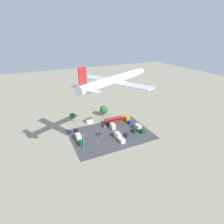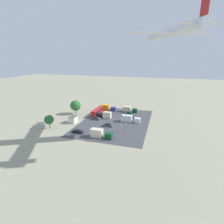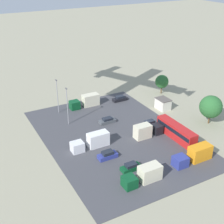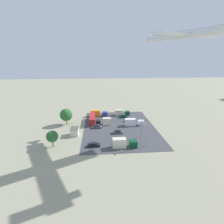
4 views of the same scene
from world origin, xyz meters
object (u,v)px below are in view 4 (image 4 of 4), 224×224
(parked_truck_1, at_px, (98,113))
(parked_truck_4, at_px, (104,122))
(parked_car_4, at_px, (94,145))
(parked_car_3, at_px, (123,116))
(shed_building, at_px, (75,131))
(parked_car_0, at_px, (118,132))
(parked_truck_0, at_px, (123,143))
(bus, at_px, (92,119))
(parked_car_2, at_px, (97,127))
(parked_truck_3, at_px, (133,122))
(airplane, at_px, (186,34))
(parked_car_1, at_px, (129,120))
(parked_truck_2, at_px, (121,113))

(parked_truck_1, relative_size, parked_truck_4, 1.25)
(parked_car_4, height_order, parked_truck_1, parked_truck_1)
(parked_car_3, bearing_deg, shed_building, -49.06)
(parked_car_0, relative_size, parked_car_4, 0.97)
(parked_truck_4, bearing_deg, parked_truck_1, 12.91)
(parked_truck_0, distance_m, parked_truck_1, 36.26)
(shed_building, bearing_deg, bus, 154.16)
(parked_car_2, bearing_deg, parked_truck_1, 178.25)
(parked_truck_3, relative_size, airplane, 0.25)
(shed_building, bearing_deg, parked_truck_0, 56.87)
(parked_truck_3, relative_size, parked_truck_4, 1.22)
(bus, xyz_separation_m, parked_car_2, (7.74, 2.16, -1.21))
(parked_car_0, height_order, parked_car_3, parked_car_3)
(bus, bearing_deg, parked_car_2, -74.42)
(parked_truck_4, bearing_deg, parked_car_2, 137.94)
(parked_car_0, distance_m, parked_car_3, 20.48)
(parked_car_3, bearing_deg, parked_car_1, 19.80)
(parked_car_0, bearing_deg, parked_car_3, -14.66)
(parked_car_3, relative_size, parked_truck_3, 0.47)
(parked_car_3, xyz_separation_m, airplane, (21.53, 18.42, 37.37))
(parked_car_0, bearing_deg, parked_car_4, 136.92)
(parked_truck_1, height_order, parked_truck_3, parked_truck_3)
(parked_truck_1, distance_m, parked_truck_4, 13.39)
(parked_truck_3, height_order, parked_truck_4, parked_truck_4)
(parked_car_3, relative_size, parked_car_4, 0.93)
(shed_building, xyz_separation_m, parked_car_4, (10.51, 7.81, -0.83))
(parked_truck_3, bearing_deg, bus, -106.97)
(parked_car_4, bearing_deg, parked_truck_2, -22.98)
(bus, xyz_separation_m, airplane, (16.03, 34.27, 36.17))
(parked_car_3, distance_m, parked_truck_2, 4.30)
(parked_truck_2, bearing_deg, parked_truck_4, -35.99)
(parked_truck_0, xyz_separation_m, parked_truck_2, (-35.76, 4.30, -0.12))
(parked_car_1, distance_m, parked_truck_4, 12.80)
(shed_building, height_order, parked_car_2, shed_building)
(parked_car_0, distance_m, parked_car_1, 15.72)
(parked_car_2, height_order, parked_truck_4, parked_truck_4)
(shed_building, distance_m, bus, 15.80)
(parked_car_3, xyz_separation_m, parked_truck_3, (11.28, 3.08, 0.83))
(bus, height_order, parked_car_2, bus)
(parked_truck_2, height_order, parked_truck_3, parked_truck_3)
(parked_car_1, distance_m, airplane, 43.62)
(parked_car_3, height_order, parked_truck_0, parked_truck_0)
(shed_building, height_order, parked_truck_3, parked_truck_3)
(bus, distance_m, parked_car_1, 18.01)
(parked_car_0, height_order, parked_car_1, parked_car_1)
(shed_building, bearing_deg, parked_truck_3, 108.11)
(bus, xyz_separation_m, parked_truck_4, (3.85, 5.67, -0.34))
(parked_car_2, height_order, parked_car_3, parked_car_3)
(airplane, bearing_deg, parked_truck_1, 114.84)
(parked_car_0, relative_size, airplane, 0.13)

